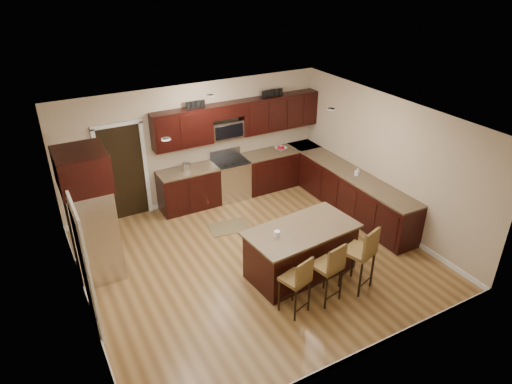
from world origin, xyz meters
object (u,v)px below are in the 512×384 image
range (231,179)px  stool_left (298,280)px  refrigerator (90,214)px  stool_mid (330,266)px  stool_right (363,252)px  island (301,252)px

range → stool_left: (-0.79, -4.01, 0.18)m
range → refrigerator: 3.68m
stool_mid → refrigerator: (-3.11, 2.56, 0.52)m
range → stool_mid: range is taller
stool_left → stool_right: 1.26m
stool_mid → stool_right: stool_right is taller
stool_left → stool_mid: size_ratio=0.95×
range → stool_mid: bearing=-92.7°
range → island: bearing=-93.1°
stool_right → refrigerator: refrigerator is taller
stool_left → refrigerator: size_ratio=0.44×
stool_mid → stool_right: bearing=-11.2°
refrigerator → stool_right: bearing=-34.3°
range → stool_right: stool_right is taller
stool_right → range: bearing=78.1°
range → refrigerator: size_ratio=0.47×
island → stool_right: bearing=-58.3°
island → range: bearing=81.8°
stool_right → stool_left: bearing=161.2°
island → stool_mid: stool_mid is taller
stool_right → stool_mid: bearing=161.2°
range → stool_left: 4.09m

